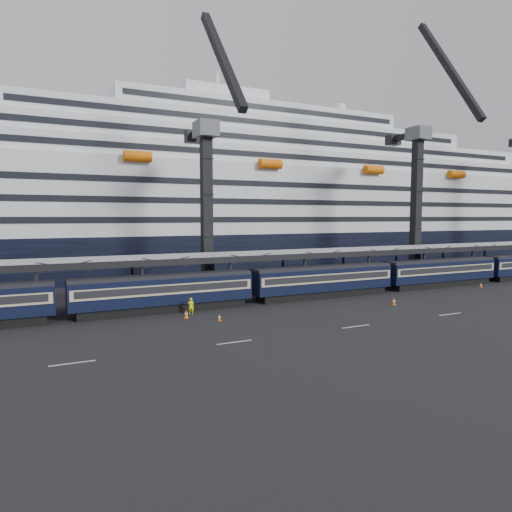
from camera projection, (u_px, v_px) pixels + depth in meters
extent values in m
plane|color=black|center=(434.00, 306.00, 51.10)|extent=(260.00, 260.00, 0.00)
cube|color=beige|center=(72.00, 363.00, 31.01)|extent=(3.00, 0.15, 0.02)
cube|color=beige|center=(234.00, 342.00, 36.22)|extent=(3.00, 0.15, 0.02)
cube|color=beige|center=(356.00, 326.00, 41.43)|extent=(3.00, 0.15, 0.02)
cube|color=beige|center=(450.00, 314.00, 46.64)|extent=(3.00, 0.15, 0.02)
cube|color=black|center=(165.00, 307.00, 47.87)|extent=(17.48, 2.40, 0.90)
cube|color=black|center=(164.00, 291.00, 47.71)|extent=(19.00, 2.80, 2.70)
cube|color=#C2B189|center=(164.00, 288.00, 47.68)|extent=(18.62, 2.92, 1.05)
cube|color=black|center=(164.00, 287.00, 47.68)|extent=(17.86, 2.98, 0.70)
cube|color=black|center=(164.00, 276.00, 47.58)|extent=(19.00, 2.50, 0.35)
cube|color=black|center=(323.00, 294.00, 56.55)|extent=(17.48, 2.40, 0.90)
cube|color=black|center=(324.00, 279.00, 56.40)|extent=(19.00, 2.80, 2.70)
cube|color=#C2B189|center=(324.00, 277.00, 56.37)|extent=(18.62, 2.92, 1.05)
cube|color=black|center=(324.00, 276.00, 56.37)|extent=(17.86, 2.98, 0.70)
cube|color=black|center=(324.00, 267.00, 56.27)|extent=(19.00, 2.50, 0.35)
cube|color=black|center=(440.00, 283.00, 65.23)|extent=(17.48, 2.40, 0.90)
cube|color=black|center=(440.00, 271.00, 65.08)|extent=(19.00, 2.80, 2.70)
cube|color=#C2B189|center=(441.00, 269.00, 65.05)|extent=(18.62, 2.92, 1.05)
cube|color=black|center=(441.00, 268.00, 65.05)|extent=(17.86, 2.98, 0.70)
cube|color=black|center=(441.00, 260.00, 64.95)|extent=(19.00, 2.50, 0.35)
cube|color=gray|center=(356.00, 250.00, 63.19)|extent=(130.00, 6.00, 0.25)
cube|color=black|center=(370.00, 253.00, 60.52)|extent=(130.00, 0.25, 0.70)
cube|color=black|center=(343.00, 250.00, 65.90)|extent=(130.00, 0.25, 0.70)
cube|color=black|center=(37.00, 293.00, 43.54)|extent=(0.25, 0.25, 5.40)
cube|color=black|center=(37.00, 285.00, 48.56)|extent=(0.25, 0.25, 5.40)
cube|color=black|center=(142.00, 286.00, 47.88)|extent=(0.25, 0.25, 5.40)
cube|color=black|center=(132.00, 279.00, 52.90)|extent=(0.25, 0.25, 5.40)
cube|color=black|center=(230.00, 280.00, 52.22)|extent=(0.25, 0.25, 5.40)
cube|color=black|center=(213.00, 275.00, 57.24)|extent=(0.25, 0.25, 5.40)
cube|color=black|center=(305.00, 275.00, 56.56)|extent=(0.25, 0.25, 5.40)
cube|color=black|center=(283.00, 271.00, 61.59)|extent=(0.25, 0.25, 5.40)
cube|color=black|center=(368.00, 271.00, 60.91)|extent=(0.25, 0.25, 5.40)
cube|color=black|center=(343.00, 267.00, 65.93)|extent=(0.25, 0.25, 5.40)
cube|color=black|center=(424.00, 268.00, 65.25)|extent=(0.25, 0.25, 5.40)
cube|color=black|center=(396.00, 264.00, 70.27)|extent=(0.25, 0.25, 5.40)
cube|color=black|center=(472.00, 264.00, 69.59)|extent=(0.25, 0.25, 5.40)
cube|color=black|center=(443.00, 261.00, 74.61)|extent=(0.25, 0.25, 5.40)
cube|color=black|center=(484.00, 259.00, 78.96)|extent=(0.25, 0.25, 5.40)
cube|color=black|center=(255.00, 249.00, 92.04)|extent=(200.00, 28.00, 7.00)
cube|color=white|center=(255.00, 201.00, 91.23)|extent=(190.00, 26.88, 12.00)
cube|color=white|center=(255.00, 164.00, 90.58)|extent=(160.00, 24.64, 3.00)
cube|color=black|center=(286.00, 156.00, 79.49)|extent=(153.60, 0.12, 0.90)
cube|color=white|center=(255.00, 148.00, 90.32)|extent=(124.00, 21.84, 3.00)
cube|color=black|center=(282.00, 140.00, 80.49)|extent=(119.04, 0.12, 0.90)
cube|color=white|center=(255.00, 133.00, 90.07)|extent=(90.00, 19.04, 3.00)
cube|color=black|center=(279.00, 124.00, 81.48)|extent=(86.40, 0.12, 0.90)
cube|color=white|center=(255.00, 117.00, 89.81)|extent=(56.00, 16.24, 3.00)
cube|color=black|center=(275.00, 108.00, 82.48)|extent=(53.76, 0.12, 0.90)
cube|color=white|center=(217.00, 100.00, 86.12)|extent=(16.00, 12.00, 2.50)
cylinder|color=white|center=(339.00, 112.00, 98.23)|extent=(2.80, 2.80, 3.00)
cylinder|color=orange|center=(138.00, 156.00, 66.85)|extent=(4.00, 1.60, 1.60)
cylinder|color=orange|center=(270.00, 164.00, 76.40)|extent=(4.00, 1.60, 1.60)
cylinder|color=orange|center=(374.00, 170.00, 85.95)|extent=(4.00, 1.60, 1.60)
cylinder|color=orange|center=(456.00, 174.00, 95.51)|extent=(4.00, 1.60, 1.60)
cube|color=#494B50|center=(207.00, 286.00, 59.36)|extent=(4.50, 4.50, 2.00)
cube|color=black|center=(207.00, 209.00, 58.50)|extent=(1.30, 1.30, 18.00)
cube|color=#494B50|center=(206.00, 129.00, 57.64)|extent=(2.60, 3.20, 2.00)
cube|color=black|center=(222.00, 59.00, 51.86)|extent=(0.90, 12.26, 14.37)
cube|color=black|center=(199.00, 133.00, 59.90)|extent=(0.90, 5.04, 0.90)
cube|color=black|center=(193.00, 137.00, 62.18)|extent=(2.20, 1.60, 1.60)
cube|color=#494B50|center=(414.00, 272.00, 73.66)|extent=(4.50, 4.50, 2.00)
cube|color=black|center=(416.00, 204.00, 72.72)|extent=(1.30, 1.30, 20.00)
cube|color=#494B50|center=(418.00, 134.00, 71.77)|extent=(2.60, 3.20, 2.00)
cube|color=black|center=(450.00, 70.00, 65.93)|extent=(0.90, 12.21, 16.90)
cube|color=black|center=(405.00, 137.00, 74.28)|extent=(0.90, 5.60, 0.90)
cube|color=black|center=(393.00, 140.00, 76.81)|extent=(2.20, 1.60, 1.60)
imported|color=#F1F80D|center=(191.00, 306.00, 46.49)|extent=(0.70, 0.54, 1.72)
cube|color=orange|center=(186.00, 318.00, 44.92)|extent=(0.42, 0.42, 0.04)
cone|color=orange|center=(186.00, 314.00, 44.88)|extent=(0.35, 0.35, 0.80)
cylinder|color=white|center=(186.00, 314.00, 44.88)|extent=(0.30, 0.30, 0.13)
cube|color=orange|center=(219.00, 321.00, 43.70)|extent=(0.34, 0.34, 0.04)
cone|color=orange|center=(219.00, 317.00, 43.67)|extent=(0.29, 0.29, 0.64)
cylinder|color=white|center=(219.00, 317.00, 43.67)|extent=(0.24, 0.24, 0.11)
cube|color=orange|center=(394.00, 305.00, 51.61)|extent=(0.43, 0.43, 0.04)
cone|color=orange|center=(394.00, 301.00, 51.57)|extent=(0.36, 0.36, 0.81)
cylinder|color=white|center=(394.00, 301.00, 51.57)|extent=(0.30, 0.30, 0.13)
cube|color=orange|center=(481.00, 287.00, 64.33)|extent=(0.37, 0.37, 0.04)
cone|color=orange|center=(481.00, 285.00, 64.30)|extent=(0.31, 0.31, 0.71)
cylinder|color=white|center=(481.00, 285.00, 64.30)|extent=(0.27, 0.27, 0.12)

